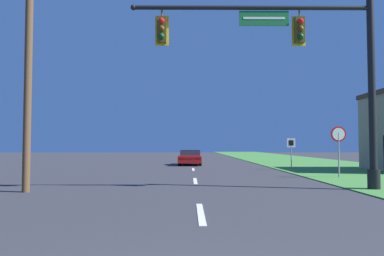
{
  "coord_description": "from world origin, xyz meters",
  "views": [
    {
      "loc": [
        -0.28,
        -2.92,
        1.62
      ],
      "look_at": [
        0.0,
        32.33,
        3.23
      ],
      "focal_mm": 35.0,
      "sensor_mm": 36.0,
      "label": 1
    }
  ],
  "objects": [
    {
      "name": "grass_verge_right",
      "position": [
        10.5,
        30.0,
        0.02
      ],
      "size": [
        10.0,
        110.0,
        0.04
      ],
      "color": "#428438",
      "rests_on": "ground"
    },
    {
      "name": "signal_mast",
      "position": [
        4.22,
        10.59,
        4.54
      ],
      "size": [
        9.05,
        0.47,
        7.51
      ],
      "color": "black",
      "rests_on": "grass_verge_right"
    },
    {
      "name": "road_center_line",
      "position": [
        0.0,
        22.0,
        0.01
      ],
      "size": [
        0.16,
        34.8,
        0.01
      ],
      "color": "silver",
      "rests_on": "ground"
    },
    {
      "name": "route_sign_post",
      "position": [
        6.45,
        21.65,
        1.53
      ],
      "size": [
        0.55,
        0.06,
        2.03
      ],
      "color": "gray",
      "rests_on": "grass_verge_right"
    },
    {
      "name": "utility_pole_near",
      "position": [
        -5.91,
        10.08,
        5.47
      ],
      "size": [
        1.8,
        0.26,
        10.61
      ],
      "color": "brown",
      "rests_on": "ground"
    },
    {
      "name": "car_ahead",
      "position": [
        -0.16,
        27.72,
        0.6
      ],
      "size": [
        1.97,
        4.43,
        1.19
      ],
      "color": "black",
      "rests_on": "ground"
    },
    {
      "name": "stop_sign",
      "position": [
        7.12,
        15.53,
        1.86
      ],
      "size": [
        0.76,
        0.07,
        2.5
      ],
      "color": "gray",
      "rests_on": "grass_verge_right"
    }
  ]
}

